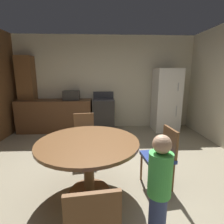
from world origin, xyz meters
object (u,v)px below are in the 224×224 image
object	(u,v)px
chair_east	(162,153)
refrigerator	(166,100)
oven_range	(104,114)
person_child	(159,187)
dining_table	(88,152)
chair_north	(85,133)
microwave	(71,95)

from	to	relation	value
chair_east	refrigerator	bearing A→B (deg)	-117.38
oven_range	person_child	size ratio (longest dim) A/B	1.01
refrigerator	chair_east	bearing A→B (deg)	-110.45
dining_table	chair_north	world-z (taller)	chair_north
refrigerator	microwave	xyz separation A→B (m)	(-2.69, 0.05, 0.15)
microwave	chair_east	world-z (taller)	microwave
refrigerator	chair_north	xyz separation A→B (m)	(-2.15, -1.66, -0.38)
oven_range	person_child	xyz separation A→B (m)	(0.52, -3.45, 0.11)
oven_range	refrigerator	bearing A→B (deg)	-1.72
dining_table	chair_north	size ratio (longest dim) A/B	1.53
microwave	person_child	xyz separation A→B (m)	(1.42, -3.45, -0.45)
dining_table	oven_range	bearing A→B (deg)	85.87
microwave	person_child	world-z (taller)	microwave
chair_north	oven_range	bearing A→B (deg)	158.91
refrigerator	chair_north	bearing A→B (deg)	-142.34
oven_range	dining_table	xyz separation A→B (m)	(-0.20, -2.74, 0.14)
chair_north	chair_east	distance (m)	1.50
dining_table	chair_east	xyz separation A→B (m)	(1.03, 0.13, -0.11)
chair_north	person_child	world-z (taller)	person_child
dining_table	chair_east	bearing A→B (deg)	6.92
microwave	chair_east	bearing A→B (deg)	-56.48
refrigerator	dining_table	distance (m)	3.35
chair_east	person_child	bearing A→B (deg)	62.68
oven_range	microwave	size ratio (longest dim) A/B	2.50
dining_table	chair_east	world-z (taller)	chair_east
oven_range	chair_east	bearing A→B (deg)	-72.31
chair_east	person_child	xyz separation A→B (m)	(-0.31, -0.84, 0.08)
oven_range	dining_table	bearing A→B (deg)	-94.13
dining_table	refrigerator	bearing A→B (deg)	53.52
dining_table	chair_east	distance (m)	1.05
chair_north	chair_east	world-z (taller)	same
chair_north	chair_east	xyz separation A→B (m)	(1.20, -0.90, 0.00)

